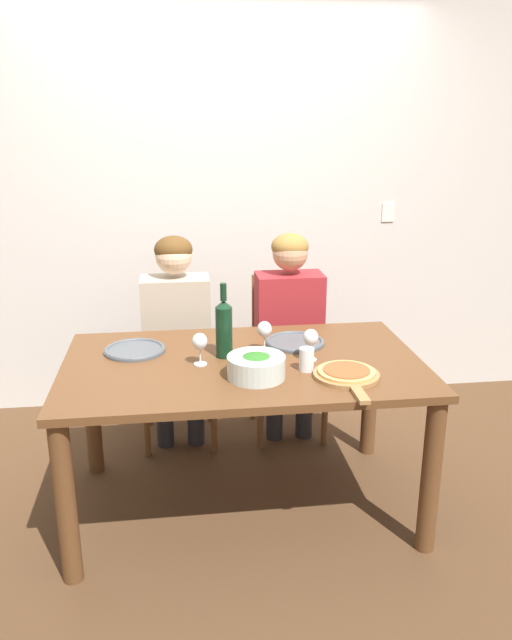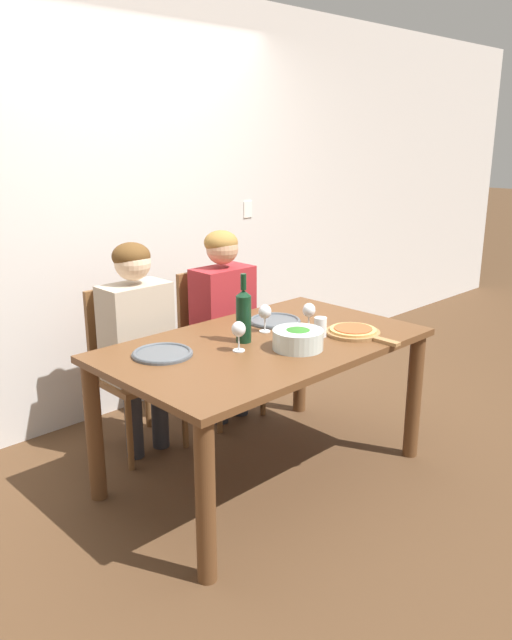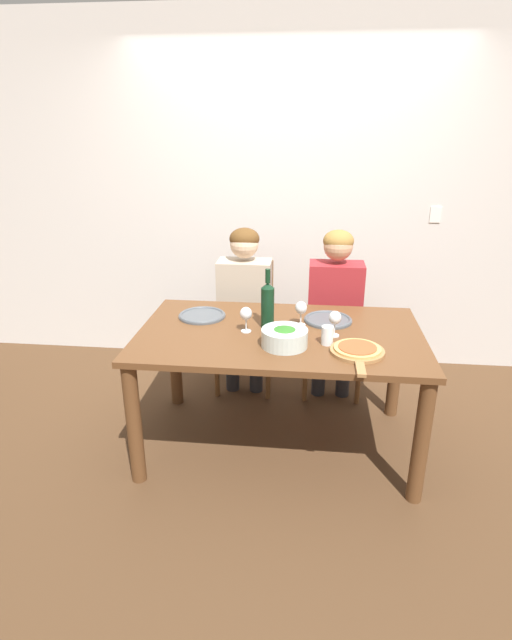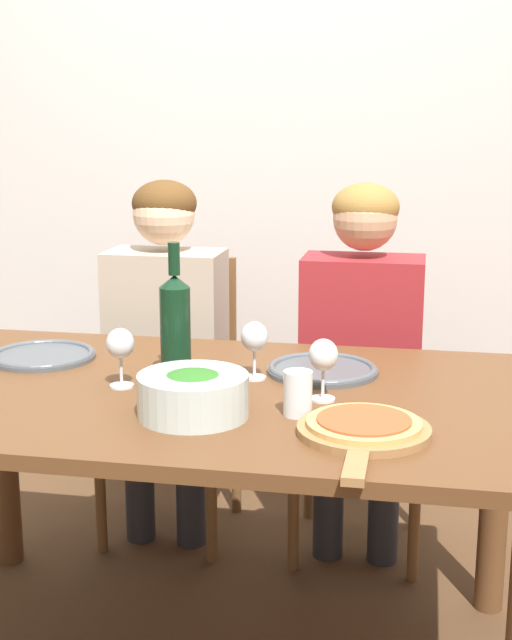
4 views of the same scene
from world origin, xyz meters
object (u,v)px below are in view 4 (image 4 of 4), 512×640
object	(u,v)px
chair_right	(362,397)
dinner_plate_right	(323,369)
broccoli_bowl	(193,395)
wine_glass_right	(323,358)
pizza_on_board	(363,429)
person_woman	(165,329)
wine_glass_centre	(254,339)
person_man	(361,338)
wine_bottle	(175,325)
wine_glass_left	(120,347)
chair_left	(176,386)
dinner_plate_left	(43,355)
water_tumbler	(298,393)

from	to	relation	value
chair_right	dinner_plate_right	xyz separation A→B (m)	(-0.07, -0.62, 0.27)
chair_right	broccoli_bowl	world-z (taller)	chair_right
wine_glass_right	pizza_on_board	bearing A→B (deg)	-62.98
person_woman	wine_glass_centre	bearing A→B (deg)	-54.75
chair_right	broccoli_bowl	xyz separation A→B (m)	(-0.31, -1.01, 0.31)
dinner_plate_right	wine_glass_right	world-z (taller)	wine_glass_right
person_man	wine_bottle	bearing A→B (deg)	-124.05
wine_bottle	wine_glass_left	world-z (taller)	wine_bottle
chair_left	chair_right	bearing A→B (deg)	0.00
dinner_plate_left	dinner_plate_right	distance (m)	0.78
person_woman	wine_glass_left	world-z (taller)	person_woman
person_woman	broccoli_bowl	bearing A→B (deg)	-69.52
person_man	wine_bottle	world-z (taller)	person_man
pizza_on_board	wine_glass_left	world-z (taller)	wine_glass_left
water_tumbler	wine_bottle	bearing A→B (deg)	147.95
wine_glass_right	wine_glass_centre	bearing A→B (deg)	143.68
pizza_on_board	person_man	bearing A→B (deg)	94.53
person_man	wine_glass_right	distance (m)	0.74
dinner_plate_left	water_tumbler	bearing A→B (deg)	-23.76
wine_glass_right	dinner_plate_left	bearing A→B (deg)	164.83
broccoli_bowl	chair_right	bearing A→B (deg)	72.92
dinner_plate_right	wine_glass_centre	world-z (taller)	wine_glass_centre
broccoli_bowl	wine_glass_right	world-z (taller)	wine_glass_right
chair_right	person_man	xyz separation A→B (m)	(-0.00, -0.11, 0.23)
person_woman	pizza_on_board	xyz separation A→B (m)	(0.72, -0.95, 0.04)
dinner_plate_right	water_tumbler	distance (m)	0.35
chair_right	wine_glass_centre	bearing A→B (deg)	-108.23
person_man	dinner_plate_right	size ratio (longest dim) A/B	4.19
chair_left	wine_glass_centre	distance (m)	0.89
person_man	pizza_on_board	distance (m)	0.96
wine_bottle	dinner_plate_right	distance (m)	0.41
wine_bottle	water_tumbler	bearing A→B (deg)	-32.05
wine_bottle	wine_glass_right	bearing A→B (deg)	-14.23
dinner_plate_right	wine_glass_right	distance (m)	0.25
wine_glass_centre	person_man	bearing A→B (deg)	68.55
wine_glass_right	chair_right	bearing A→B (deg)	87.44
dinner_plate_left	wine_bottle	bearing A→B (deg)	-16.03
pizza_on_board	water_tumbler	world-z (taller)	water_tumbler
person_woman	wine_glass_centre	world-z (taller)	person_woman
chair_right	person_man	size ratio (longest dim) A/B	0.77
broccoli_bowl	dinner_plate_right	bearing A→B (deg)	58.26
person_man	broccoli_bowl	size ratio (longest dim) A/B	4.87
dinner_plate_right	chair_left	bearing A→B (deg)	133.42
dinner_plate_right	pizza_on_board	size ratio (longest dim) A/B	0.69
wine_glass_left	wine_glass_right	world-z (taller)	same
dinner_plate_left	wine_glass_centre	distance (m)	0.63
dinner_plate_right	water_tumbler	xyz separation A→B (m)	(-0.02, -0.35, 0.04)
person_man	dinner_plate_right	xyz separation A→B (m)	(-0.07, -0.50, 0.04)
wine_bottle	broccoli_bowl	size ratio (longest dim) A/B	1.41
pizza_on_board	wine_glass_right	xyz separation A→B (m)	(-0.11, 0.22, 0.09)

